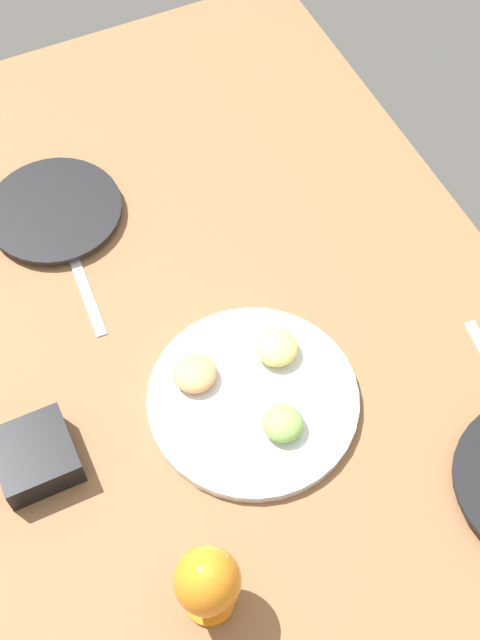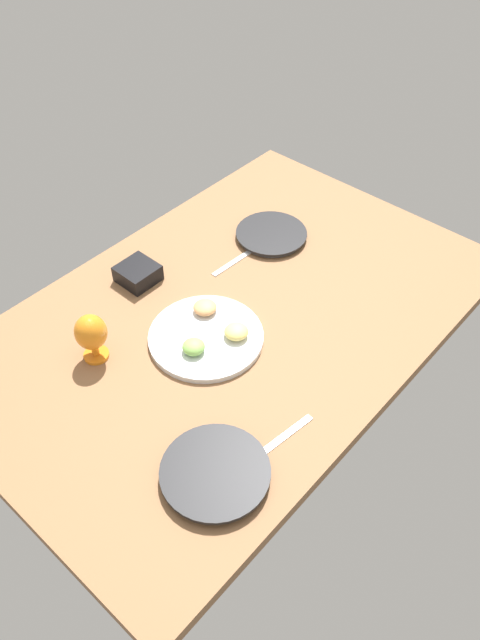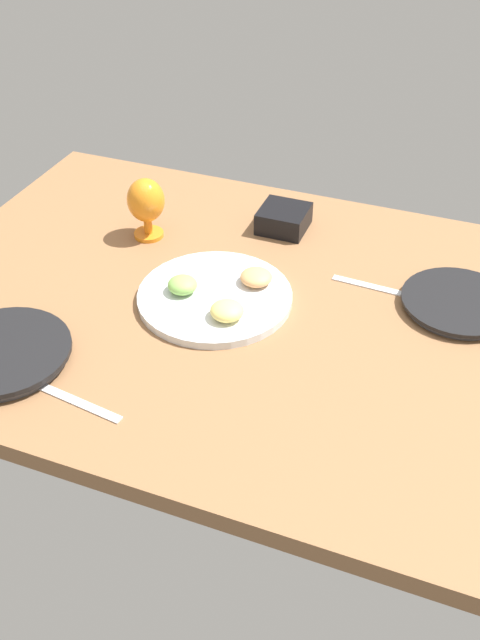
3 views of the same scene
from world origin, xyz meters
The scene contains 8 objects.
ground_plane centered at (0.00, 0.00, -2.00)cm, with size 160.00×104.00×4.00cm, color #8C603D.
dinner_plate_left centered at (-36.12, -15.28, 1.09)cm, with size 24.20×24.20×2.10cm.
dinner_plate_right centered at (43.44, 33.29, 1.46)cm, with size 26.38×26.38×2.81cm.
fruit_platter centered at (12.41, 1.03, 1.38)cm, with size 33.11×33.11×5.28cm.
hurricane_glass_orange centered at (37.86, -17.62, 9.14)cm, with size 8.90×8.90×15.08cm.
square_bowl_black centered at (8.54, -32.72, 3.02)cm, with size 11.42×11.42×5.42cm.
fork_by_left_plate centered at (-17.58, -15.96, 0.30)cm, with size 18.00×1.80×0.60cm, color silver.
fork_by_right_plate centered at (23.59, 38.56, 0.30)cm, with size 18.00×1.80×0.60cm, color silver.
Camera 3 is at (-37.17, 115.78, 92.94)cm, focal length 40.86 mm.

